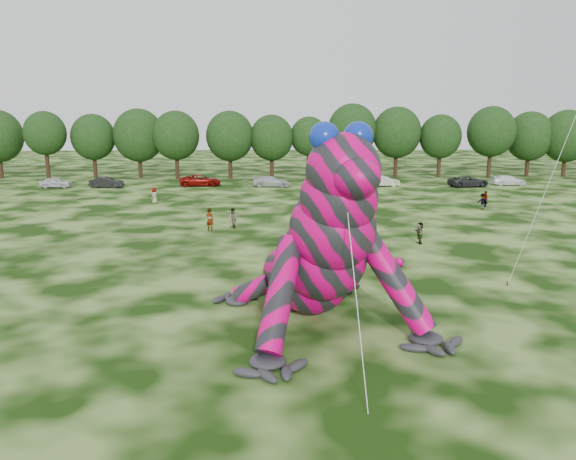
% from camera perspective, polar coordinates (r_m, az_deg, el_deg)
% --- Properties ---
extents(ground, '(240.00, 240.00, 0.00)m').
position_cam_1_polar(ground, '(25.09, 8.76, -9.62)').
color(ground, '#16330A').
rests_on(ground, ground).
extents(inflatable_gecko, '(19.36, 21.22, 8.83)m').
position_cam_1_polar(inflatable_gecko, '(25.90, 1.46, 1.36)').
color(inflatable_gecko, '#CA0062').
rests_on(inflatable_gecko, ground).
extents(tree_3, '(5.81, 5.23, 9.44)m').
position_cam_1_polar(tree_3, '(85.99, -23.38, 7.90)').
color(tree_3, black).
rests_on(tree_3, ground).
extents(tree_4, '(6.22, 5.60, 9.06)m').
position_cam_1_polar(tree_4, '(85.55, -19.14, 8.07)').
color(tree_4, black).
rests_on(tree_4, ground).
extents(tree_5, '(7.16, 6.44, 9.80)m').
position_cam_1_polar(tree_5, '(83.58, -14.90, 8.51)').
color(tree_5, black).
rests_on(tree_5, ground).
extents(tree_6, '(6.52, 5.86, 9.49)m').
position_cam_1_polar(tree_6, '(80.80, -11.28, 8.46)').
color(tree_6, black).
rests_on(tree_6, ground).
extents(tree_7, '(6.68, 6.01, 9.48)m').
position_cam_1_polar(tree_7, '(80.06, -5.92, 8.59)').
color(tree_7, black).
rests_on(tree_7, ground).
extents(tree_8, '(6.14, 5.53, 8.94)m').
position_cam_1_polar(tree_8, '(80.06, -1.67, 8.46)').
color(tree_8, black).
rests_on(tree_8, ground).
extents(tree_9, '(5.27, 4.74, 8.68)m').
position_cam_1_polar(tree_9, '(80.62, 2.13, 8.38)').
color(tree_9, black).
rests_on(tree_9, ground).
extents(tree_10, '(7.09, 6.38, 10.50)m').
position_cam_1_polar(tree_10, '(82.48, 6.52, 9.03)').
color(tree_10, black).
rests_on(tree_10, ground).
extents(tree_11, '(7.01, 6.31, 10.07)m').
position_cam_1_polar(tree_11, '(83.28, 10.96, 8.77)').
color(tree_11, black).
rests_on(tree_11, ground).
extents(tree_12, '(5.99, 5.39, 8.97)m').
position_cam_1_polar(tree_12, '(84.45, 15.18, 8.24)').
color(tree_12, black).
rests_on(tree_12, ground).
extents(tree_13, '(6.83, 6.15, 10.13)m').
position_cam_1_polar(tree_13, '(86.19, 19.90, 8.40)').
color(tree_13, black).
rests_on(tree_13, ground).
extents(tree_14, '(6.82, 6.14, 9.40)m').
position_cam_1_polar(tree_14, '(90.17, 23.28, 8.04)').
color(tree_14, black).
rests_on(tree_14, ground).
extents(tree_15, '(7.17, 6.45, 9.63)m').
position_cam_1_polar(tree_15, '(91.55, 26.41, 7.88)').
color(tree_15, black).
rests_on(tree_15, ground).
extents(car_0, '(3.91, 1.67, 1.32)m').
position_cam_1_polar(car_0, '(75.78, -22.51, 4.49)').
color(car_0, silver).
rests_on(car_0, ground).
extents(car_1, '(4.12, 1.50, 1.35)m').
position_cam_1_polar(car_1, '(73.61, -17.95, 4.63)').
color(car_1, black).
rests_on(car_1, ground).
extents(car_2, '(5.48, 2.93, 1.46)m').
position_cam_1_polar(car_2, '(72.49, -8.88, 5.01)').
color(car_2, maroon).
rests_on(car_2, ground).
extents(car_3, '(4.79, 2.23, 1.35)m').
position_cam_1_polar(car_3, '(70.99, -1.73, 4.96)').
color(car_3, '#B2B8BC').
rests_on(car_3, ground).
extents(car_4, '(3.97, 2.24, 1.27)m').
position_cam_1_polar(car_4, '(72.16, 4.20, 5.01)').
color(car_4, '#171E49').
rests_on(car_4, ground).
extents(car_5, '(4.51, 2.33, 1.42)m').
position_cam_1_polar(car_5, '(72.16, 9.57, 4.93)').
color(car_5, beige).
rests_on(car_5, ground).
extents(car_6, '(5.36, 3.20, 1.39)m').
position_cam_1_polar(car_6, '(74.44, 17.87, 4.73)').
color(car_6, '#252628').
rests_on(car_6, ground).
extents(car_7, '(4.42, 1.91, 1.27)m').
position_cam_1_polar(car_7, '(77.81, 21.51, 4.71)').
color(car_7, white).
rests_on(car_7, ground).
extents(spectator_1, '(0.91, 0.98, 1.61)m').
position_cam_1_polar(spectator_1, '(45.38, -5.63, 1.19)').
color(spectator_1, gray).
rests_on(spectator_1, ground).
extents(spectator_3, '(0.43, 0.95, 1.59)m').
position_cam_1_polar(spectator_3, '(58.90, 19.41, 3.00)').
color(spectator_3, gray).
rests_on(spectator_3, ground).
extents(spectator_0, '(0.79, 0.70, 1.83)m').
position_cam_1_polar(spectator_0, '(44.47, -7.95, 1.06)').
color(spectator_0, gray).
rests_on(spectator_0, ground).
extents(spectator_2, '(1.09, 0.72, 1.57)m').
position_cam_1_polar(spectator_2, '(57.13, 19.16, 2.75)').
color(spectator_2, gray).
rests_on(spectator_2, ground).
extents(spectator_5, '(0.46, 1.45, 1.56)m').
position_cam_1_polar(spectator_5, '(40.82, 13.24, -0.30)').
color(spectator_5, gray).
rests_on(spectator_5, ground).
extents(spectator_4, '(0.81, 0.94, 1.62)m').
position_cam_1_polar(spectator_4, '(59.20, -13.42, 3.41)').
color(spectator_4, gray).
rests_on(spectator_4, ground).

